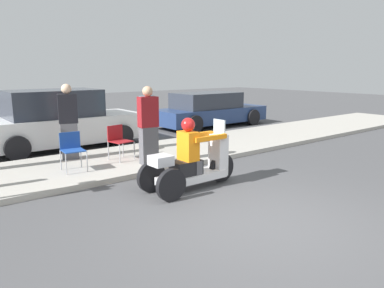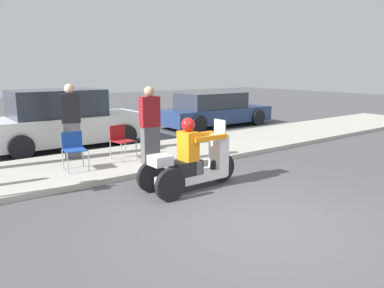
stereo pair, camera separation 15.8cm
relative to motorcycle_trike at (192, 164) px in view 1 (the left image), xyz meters
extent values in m
plane|color=#4C4C4F|center=(-0.22, -1.95, -0.50)|extent=(60.00, 60.00, 0.00)
cube|color=#B2ADA3|center=(-0.22, 2.65, -0.44)|extent=(28.00, 2.80, 0.12)
cylinder|color=black|center=(0.78, 0.00, -0.21)|extent=(0.58, 0.10, 0.58)
cylinder|color=black|center=(-0.72, -0.32, -0.21)|extent=(0.58, 0.10, 0.58)
cylinder|color=black|center=(-0.72, 0.32, -0.21)|extent=(0.58, 0.10, 0.58)
cube|color=silver|center=(0.00, 0.00, -0.27)|extent=(1.43, 0.45, 0.15)
cube|color=black|center=(-0.14, 0.00, -0.06)|extent=(0.57, 0.35, 0.28)
cube|color=silver|center=(0.68, 0.00, 0.08)|extent=(0.24, 0.35, 0.83)
cube|color=silver|center=(0.70, 0.00, 0.64)|extent=(0.03, 0.32, 0.30)
cube|color=silver|center=(-0.71, 0.00, 0.17)|extent=(0.36, 0.35, 0.18)
cube|color=orange|center=(-0.09, 0.00, 0.36)|extent=(0.26, 0.38, 0.55)
sphere|color=red|center=(-0.09, 0.00, 0.76)|extent=(0.26, 0.26, 0.26)
cube|color=#515156|center=(0.04, -0.12, -0.06)|extent=(0.14, 0.14, 0.28)
cube|color=#515156|center=(0.04, 0.12, -0.06)|extent=(0.14, 0.14, 0.28)
cube|color=orange|center=(0.29, -0.20, 0.50)|extent=(0.77, 0.09, 0.09)
cube|color=orange|center=(0.29, 0.20, 0.50)|extent=(0.77, 0.09, 0.09)
cube|color=#515156|center=(-1.11, 3.39, 0.06)|extent=(0.45, 0.36, 0.88)
cube|color=black|center=(-1.11, 3.39, 0.85)|extent=(0.49, 0.37, 0.70)
sphere|color=beige|center=(-1.11, 3.39, 1.31)|extent=(0.24, 0.24, 0.24)
cube|color=#515156|center=(0.13, 1.76, 0.05)|extent=(0.41, 0.30, 0.87)
cube|color=maroon|center=(0.13, 1.76, 0.83)|extent=(0.45, 0.31, 0.69)
sphere|color=tan|center=(0.13, 1.76, 1.29)|extent=(0.23, 0.23, 0.23)
cube|color=gray|center=(1.06, 3.31, 0.02)|extent=(0.41, 0.34, 0.80)
cube|color=#4C99B7|center=(1.06, 3.31, 0.74)|extent=(0.45, 0.35, 0.63)
sphere|color=tan|center=(1.06, 3.31, 1.16)|extent=(0.22, 0.22, 0.22)
cylinder|color=#A5A8AD|center=(-1.70, 2.05, -0.16)|extent=(0.02, 0.02, 0.44)
cylinder|color=#A5A8AD|center=(-1.26, 2.00, -0.16)|extent=(0.02, 0.02, 0.44)
cylinder|color=#A5A8AD|center=(-1.66, 2.48, -0.16)|extent=(0.02, 0.02, 0.44)
cylinder|color=#A5A8AD|center=(-1.22, 2.44, -0.16)|extent=(0.02, 0.02, 0.44)
cube|color=#1E479E|center=(-1.46, 2.24, 0.07)|extent=(0.48, 0.48, 0.02)
cube|color=#1E479E|center=(-1.44, 2.46, 0.25)|extent=(0.44, 0.07, 0.38)
cylinder|color=#A5A8AD|center=(-0.35, 2.27, -0.16)|extent=(0.02, 0.02, 0.44)
cylinder|color=#A5A8AD|center=(0.08, 2.35, -0.16)|extent=(0.02, 0.02, 0.44)
cylinder|color=#A5A8AD|center=(-0.43, 2.71, -0.16)|extent=(0.02, 0.02, 0.44)
cylinder|color=#A5A8AD|center=(0.00, 2.78, -0.16)|extent=(0.02, 0.02, 0.44)
cube|color=maroon|center=(-0.18, 2.53, 0.07)|extent=(0.51, 0.51, 0.02)
cube|color=maroon|center=(-0.21, 2.74, 0.25)|extent=(0.44, 0.10, 0.38)
cube|color=silver|center=(-0.57, 5.39, 0.05)|extent=(4.55, 1.75, 0.76)
cube|color=#2D333D|center=(-0.80, 5.39, 0.81)|extent=(2.50, 1.58, 0.76)
cylinder|color=black|center=(0.91, 4.51, -0.18)|extent=(0.64, 0.22, 0.64)
cylinder|color=black|center=(0.91, 6.27, -0.18)|extent=(0.64, 0.22, 0.64)
cylinder|color=black|center=(-2.05, 4.51, -0.18)|extent=(0.64, 0.22, 0.64)
cylinder|color=black|center=(-2.05, 6.27, -0.18)|extent=(0.64, 0.22, 0.64)
cube|color=navy|center=(5.62, 5.88, -0.04)|extent=(4.73, 1.75, 0.57)
cube|color=#2D333D|center=(5.39, 5.88, 0.55)|extent=(2.60, 1.58, 0.61)
cylinder|color=black|center=(7.16, 5.00, -0.18)|extent=(0.64, 0.22, 0.64)
cylinder|color=black|center=(7.16, 6.75, -0.18)|extent=(0.64, 0.22, 0.64)
cylinder|color=black|center=(4.09, 5.00, -0.18)|extent=(0.64, 0.22, 0.64)
cylinder|color=black|center=(4.09, 6.75, -0.18)|extent=(0.64, 0.22, 0.64)
camera|label=1|loc=(-4.31, -5.44, 1.78)|focal=35.00mm
camera|label=2|loc=(-4.18, -5.54, 1.78)|focal=35.00mm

